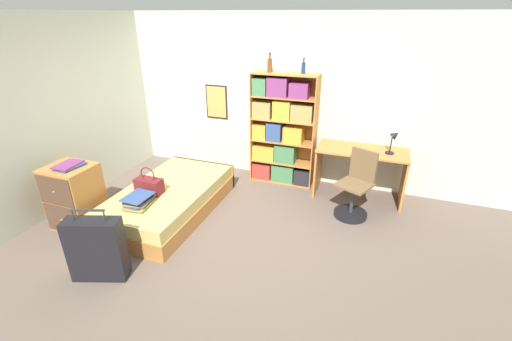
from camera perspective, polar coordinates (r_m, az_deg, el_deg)
ground_plane at (r=4.68m, az=-5.92°, el=-8.54°), size 14.00×14.00×0.00m
wall_back at (r=5.66m, az=1.20°, el=11.87°), size 10.00×0.09×2.60m
wall_left at (r=5.53m, az=-28.91°, el=8.51°), size 0.06×10.00×2.60m
bed at (r=4.95m, az=-14.06°, el=-4.62°), size 1.09×1.98×0.39m
handbag at (r=4.71m, az=-17.40°, el=-2.37°), size 0.36×0.18×0.37m
book_stack_on_bed at (r=4.47m, az=-18.96°, el=-4.78°), size 0.33×0.39×0.13m
suitcase at (r=3.97m, az=-25.02°, el=-11.82°), size 0.60×0.38×0.83m
dresser at (r=4.99m, az=-27.97°, el=-3.85°), size 0.57×0.53×0.83m
magazine_pile_on_dresser at (r=4.79m, az=-28.78°, el=0.73°), size 0.29×0.35×0.05m
bookcase at (r=5.46m, az=4.17°, el=6.42°), size 1.02×0.33×1.76m
bottle_green at (r=5.29m, az=2.30°, el=17.18°), size 0.07×0.07×0.28m
bottle_brown at (r=5.21m, az=7.91°, el=16.63°), size 0.06×0.06×0.23m
desk at (r=5.27m, az=17.03°, el=1.04°), size 1.28×0.60×0.77m
desk_lamp at (r=5.09m, az=22.06°, el=5.01°), size 0.17×0.12×0.35m
desk_chair at (r=4.86m, az=16.09°, el=-3.95°), size 0.54×0.54×0.93m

